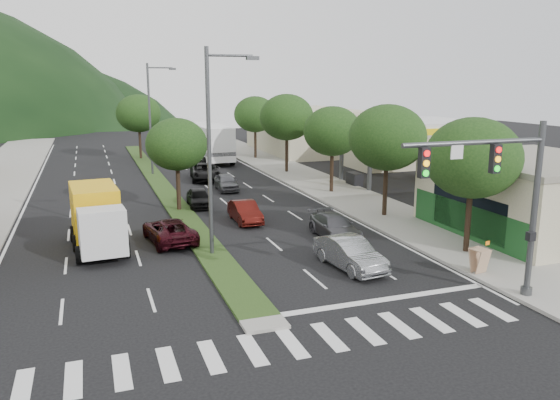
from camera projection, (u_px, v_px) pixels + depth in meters
name	position (u px, v px, depth m)	size (l,w,h in m)	color
ground	(261.00, 320.00, 19.65)	(160.00, 160.00, 0.00)	black
sidewalk_right	(312.00, 181.00, 46.73)	(5.00, 90.00, 0.15)	gray
median	(160.00, 184.00, 45.43)	(1.60, 56.00, 0.12)	#253D16
crosswalk	(279.00, 345.00, 17.81)	(19.00, 2.20, 0.01)	silver
traffic_signal	(505.00, 186.00, 20.18)	(6.12, 0.40, 7.00)	#47494C
storefront_right	(534.00, 198.00, 30.61)	(9.00, 10.00, 4.00)	beige
gas_canopy	(399.00, 128.00, 45.11)	(12.20, 8.20, 5.25)	silver
bldg_right_far	(305.00, 130.00, 65.97)	(10.00, 16.00, 5.20)	beige
tree_r_a	(473.00, 158.00, 26.21)	(4.60, 4.60, 6.63)	black
tree_r_b	(387.00, 138.00, 33.53)	(4.80, 4.80, 6.94)	black
tree_r_c	(332.00, 131.00, 40.97)	(4.40, 4.40, 6.48)	black
tree_r_d	(287.00, 117.00, 50.08)	(5.00, 5.00, 7.17)	black
tree_r_e	(255.00, 114.00, 59.36)	(4.60, 4.60, 6.71)	black
tree_med_near	(177.00, 144.00, 35.29)	(4.00, 4.00, 6.02)	black
tree_med_far	(138.00, 113.00, 59.11)	(4.80, 4.80, 6.94)	black
streetlight_near	(213.00, 143.00, 25.89)	(2.60, 0.25, 10.00)	#47494C
streetlight_mid	(152.00, 114.00, 48.92)	(2.60, 0.25, 10.00)	#47494C
sedan_silver	(350.00, 253.00, 24.99)	(1.51, 4.32, 1.42)	#929499
suv_maroon	(169.00, 230.00, 29.08)	(2.14, 4.65, 1.29)	black
car_queue_a	(199.00, 198.00, 37.37)	(1.49, 3.70, 1.26)	black
car_queue_b	(335.00, 227.00, 29.86)	(1.79, 4.41, 1.28)	#4D4D52
car_queue_c	(245.00, 212.00, 33.27)	(1.35, 3.86, 1.27)	#450F0B
car_queue_d	(205.00, 172.00, 47.38)	(2.37, 5.15, 1.43)	black
car_queue_e	(226.00, 182.00, 43.01)	(1.51, 3.75, 1.28)	#535459
car_queue_f	(221.00, 153.00, 60.34)	(1.95, 4.81, 1.39)	black
box_truck	(97.00, 220.00, 27.99)	(2.85, 6.48, 3.12)	silver
motorhome	(210.00, 142.00, 58.18)	(3.45, 10.22, 3.89)	white
a_frame_sign	(479.00, 258.00, 24.01)	(0.77, 0.85, 1.48)	tan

